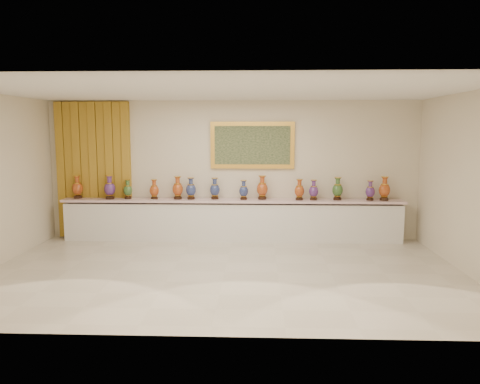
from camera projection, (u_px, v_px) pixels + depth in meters
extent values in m
plane|color=beige|center=(225.00, 272.00, 7.87)|extent=(8.00, 8.00, 0.00)
plane|color=beige|center=(233.00, 170.00, 10.15)|extent=(8.00, 0.00, 8.00)
plane|color=beige|center=(472.00, 184.00, 7.52)|extent=(0.00, 5.00, 5.00)
plane|color=white|center=(224.00, 90.00, 7.48)|extent=(8.00, 8.00, 0.00)
cube|color=#BF8929|center=(94.00, 170.00, 10.21)|extent=(1.64, 0.14, 2.95)
cube|color=gold|center=(252.00, 145.00, 10.03)|extent=(1.80, 0.06, 1.00)
cube|color=black|center=(252.00, 145.00, 9.99)|extent=(1.62, 0.02, 0.82)
cube|color=white|center=(232.00, 222.00, 10.07)|extent=(7.20, 0.42, 0.81)
cube|color=silver|center=(232.00, 201.00, 9.99)|extent=(7.28, 0.48, 0.05)
cylinder|color=black|center=(78.00, 197.00, 10.15)|extent=(0.18, 0.18, 0.05)
cone|color=gold|center=(78.00, 195.00, 10.14)|extent=(0.15, 0.15, 0.03)
ellipsoid|color=maroon|center=(77.00, 188.00, 10.12)|extent=(0.30, 0.30, 0.29)
cylinder|color=gold|center=(77.00, 183.00, 10.11)|extent=(0.16, 0.16, 0.01)
cylinder|color=maroon|center=(77.00, 180.00, 10.10)|extent=(0.09, 0.09, 0.10)
cone|color=maroon|center=(77.00, 177.00, 10.09)|extent=(0.16, 0.16, 0.04)
cylinder|color=gold|center=(77.00, 176.00, 10.09)|extent=(0.16, 0.16, 0.01)
cylinder|color=black|center=(110.00, 198.00, 10.04)|extent=(0.18, 0.18, 0.05)
cone|color=gold|center=(110.00, 195.00, 10.04)|extent=(0.16, 0.16, 0.03)
ellipsoid|color=#220F4F|center=(110.00, 189.00, 10.02)|extent=(0.30, 0.30, 0.30)
cylinder|color=gold|center=(109.00, 183.00, 10.00)|extent=(0.16, 0.16, 0.01)
cylinder|color=#220F4F|center=(109.00, 180.00, 9.99)|extent=(0.09, 0.09, 0.11)
cone|color=#220F4F|center=(109.00, 177.00, 9.98)|extent=(0.16, 0.16, 0.04)
cylinder|color=gold|center=(109.00, 176.00, 9.98)|extent=(0.17, 0.17, 0.01)
cylinder|color=black|center=(128.00, 198.00, 10.09)|extent=(0.15, 0.15, 0.04)
cone|color=gold|center=(128.00, 196.00, 10.08)|extent=(0.13, 0.13, 0.03)
ellipsoid|color=black|center=(128.00, 190.00, 10.06)|extent=(0.19, 0.19, 0.24)
cylinder|color=gold|center=(128.00, 186.00, 10.05)|extent=(0.13, 0.13, 0.01)
cylinder|color=black|center=(128.00, 183.00, 10.04)|extent=(0.08, 0.08, 0.09)
cone|color=black|center=(128.00, 180.00, 10.04)|extent=(0.13, 0.13, 0.03)
cylinder|color=gold|center=(128.00, 180.00, 10.03)|extent=(0.14, 0.14, 0.01)
cylinder|color=black|center=(154.00, 198.00, 10.01)|extent=(0.15, 0.15, 0.04)
cone|color=gold|center=(154.00, 196.00, 10.01)|extent=(0.13, 0.13, 0.03)
ellipsoid|color=maroon|center=(154.00, 191.00, 9.99)|extent=(0.26, 0.26, 0.25)
cylinder|color=gold|center=(154.00, 186.00, 9.98)|extent=(0.14, 0.14, 0.01)
cylinder|color=maroon|center=(154.00, 183.00, 9.97)|extent=(0.08, 0.08, 0.09)
cone|color=maroon|center=(154.00, 180.00, 9.96)|extent=(0.14, 0.14, 0.03)
cylinder|color=gold|center=(154.00, 179.00, 9.96)|extent=(0.14, 0.14, 0.01)
cylinder|color=black|center=(178.00, 198.00, 10.03)|extent=(0.17, 0.17, 0.05)
cone|color=gold|center=(178.00, 195.00, 10.02)|extent=(0.15, 0.15, 0.03)
ellipsoid|color=maroon|center=(178.00, 189.00, 10.01)|extent=(0.29, 0.29, 0.29)
cylinder|color=gold|center=(178.00, 184.00, 9.99)|extent=(0.16, 0.16, 0.01)
cylinder|color=maroon|center=(178.00, 181.00, 9.98)|extent=(0.09, 0.09, 0.10)
cone|color=maroon|center=(178.00, 177.00, 9.97)|extent=(0.16, 0.16, 0.04)
cylinder|color=gold|center=(178.00, 177.00, 9.97)|extent=(0.16, 0.16, 0.01)
cylinder|color=black|center=(191.00, 198.00, 10.02)|extent=(0.16, 0.16, 0.05)
cone|color=gold|center=(191.00, 196.00, 10.01)|extent=(0.14, 0.14, 0.03)
ellipsoid|color=#0C1341|center=(191.00, 190.00, 9.99)|extent=(0.29, 0.29, 0.27)
cylinder|color=gold|center=(191.00, 185.00, 9.98)|extent=(0.15, 0.15, 0.01)
cylinder|color=#0C1341|center=(191.00, 182.00, 9.97)|extent=(0.09, 0.09, 0.10)
cone|color=#0C1341|center=(191.00, 179.00, 9.96)|extent=(0.15, 0.15, 0.04)
cylinder|color=gold|center=(191.00, 178.00, 9.96)|extent=(0.15, 0.15, 0.01)
cylinder|color=black|center=(215.00, 198.00, 10.04)|extent=(0.16, 0.16, 0.05)
cone|color=gold|center=(215.00, 196.00, 10.03)|extent=(0.14, 0.14, 0.03)
ellipsoid|color=#0C1341|center=(215.00, 190.00, 10.01)|extent=(0.22, 0.22, 0.27)
cylinder|color=gold|center=(215.00, 185.00, 10.00)|extent=(0.15, 0.15, 0.01)
cylinder|color=#0C1341|center=(215.00, 182.00, 9.99)|extent=(0.09, 0.09, 0.10)
cone|color=#0C1341|center=(215.00, 179.00, 9.98)|extent=(0.15, 0.15, 0.04)
cylinder|color=gold|center=(215.00, 178.00, 9.98)|extent=(0.15, 0.15, 0.01)
cylinder|color=black|center=(244.00, 199.00, 9.96)|extent=(0.15, 0.15, 0.04)
cone|color=gold|center=(244.00, 196.00, 9.96)|extent=(0.13, 0.13, 0.03)
ellipsoid|color=#0C1341|center=(244.00, 191.00, 9.94)|extent=(0.21, 0.21, 0.24)
cylinder|color=gold|center=(244.00, 186.00, 9.93)|extent=(0.13, 0.13, 0.01)
cylinder|color=#0C1341|center=(244.00, 184.00, 9.92)|extent=(0.08, 0.08, 0.09)
cone|color=#0C1341|center=(244.00, 181.00, 9.91)|extent=(0.13, 0.13, 0.03)
cylinder|color=gold|center=(244.00, 180.00, 9.91)|extent=(0.14, 0.14, 0.01)
cylinder|color=black|center=(262.00, 198.00, 10.00)|extent=(0.18, 0.18, 0.05)
cone|color=gold|center=(262.00, 196.00, 9.99)|extent=(0.16, 0.16, 0.03)
ellipsoid|color=maroon|center=(262.00, 189.00, 9.97)|extent=(0.24, 0.24, 0.30)
cylinder|color=gold|center=(262.00, 183.00, 9.95)|extent=(0.16, 0.16, 0.01)
cylinder|color=maroon|center=(262.00, 180.00, 9.95)|extent=(0.09, 0.09, 0.11)
cone|color=maroon|center=(262.00, 177.00, 9.94)|extent=(0.16, 0.16, 0.04)
cylinder|color=gold|center=(262.00, 176.00, 9.93)|extent=(0.17, 0.17, 0.01)
cylinder|color=black|center=(299.00, 199.00, 9.91)|extent=(0.16, 0.16, 0.04)
cone|color=gold|center=(299.00, 197.00, 9.90)|extent=(0.14, 0.14, 0.03)
ellipsoid|color=maroon|center=(299.00, 191.00, 9.89)|extent=(0.23, 0.23, 0.26)
cylinder|color=gold|center=(299.00, 186.00, 9.87)|extent=(0.14, 0.14, 0.01)
cylinder|color=maroon|center=(300.00, 183.00, 9.86)|extent=(0.08, 0.08, 0.09)
cone|color=maroon|center=(300.00, 180.00, 9.86)|extent=(0.14, 0.14, 0.03)
cylinder|color=gold|center=(300.00, 179.00, 9.85)|extent=(0.15, 0.15, 0.01)
cylinder|color=black|center=(313.00, 199.00, 9.91)|extent=(0.15, 0.15, 0.04)
cone|color=gold|center=(314.00, 197.00, 9.90)|extent=(0.13, 0.13, 0.03)
ellipsoid|color=#220F4F|center=(314.00, 191.00, 9.89)|extent=(0.26, 0.26, 0.25)
cylinder|color=gold|center=(314.00, 186.00, 9.88)|extent=(0.14, 0.14, 0.01)
cylinder|color=#220F4F|center=(314.00, 184.00, 9.87)|extent=(0.08, 0.08, 0.09)
cone|color=#220F4F|center=(314.00, 181.00, 9.86)|extent=(0.14, 0.14, 0.03)
cylinder|color=gold|center=(314.00, 180.00, 9.86)|extent=(0.14, 0.14, 0.01)
cylinder|color=black|center=(337.00, 199.00, 9.91)|extent=(0.17, 0.17, 0.05)
cone|color=gold|center=(337.00, 196.00, 9.91)|extent=(0.15, 0.15, 0.03)
ellipsoid|color=black|center=(338.00, 190.00, 9.89)|extent=(0.29, 0.29, 0.28)
cylinder|color=gold|center=(338.00, 185.00, 9.87)|extent=(0.15, 0.15, 0.01)
cylinder|color=black|center=(338.00, 182.00, 9.87)|extent=(0.09, 0.09, 0.10)
cone|color=black|center=(338.00, 178.00, 9.86)|extent=(0.15, 0.15, 0.04)
cylinder|color=gold|center=(338.00, 178.00, 9.85)|extent=(0.16, 0.16, 0.01)
cylinder|color=black|center=(370.00, 199.00, 9.86)|extent=(0.15, 0.15, 0.04)
cone|color=gold|center=(370.00, 197.00, 9.85)|extent=(0.13, 0.13, 0.03)
ellipsoid|color=#220F4F|center=(370.00, 192.00, 9.84)|extent=(0.24, 0.24, 0.24)
cylinder|color=gold|center=(370.00, 187.00, 9.82)|extent=(0.13, 0.13, 0.01)
cylinder|color=#220F4F|center=(370.00, 184.00, 9.82)|extent=(0.08, 0.08, 0.09)
cone|color=#220F4F|center=(371.00, 182.00, 9.81)|extent=(0.13, 0.13, 0.03)
cylinder|color=gold|center=(371.00, 181.00, 9.81)|extent=(0.14, 0.14, 0.01)
cylinder|color=black|center=(384.00, 199.00, 9.83)|extent=(0.18, 0.18, 0.05)
cone|color=gold|center=(384.00, 197.00, 9.82)|extent=(0.16, 0.16, 0.03)
ellipsoid|color=maroon|center=(384.00, 190.00, 9.81)|extent=(0.31, 0.31, 0.29)
cylinder|color=gold|center=(385.00, 184.00, 9.79)|extent=(0.16, 0.16, 0.01)
cylinder|color=maroon|center=(385.00, 181.00, 9.78)|extent=(0.09, 0.09, 0.11)
cone|color=maroon|center=(385.00, 178.00, 9.77)|extent=(0.16, 0.16, 0.04)
cylinder|color=gold|center=(385.00, 177.00, 9.77)|extent=(0.17, 0.17, 0.01)
cube|color=white|center=(153.00, 200.00, 9.93)|extent=(0.10, 0.06, 0.00)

